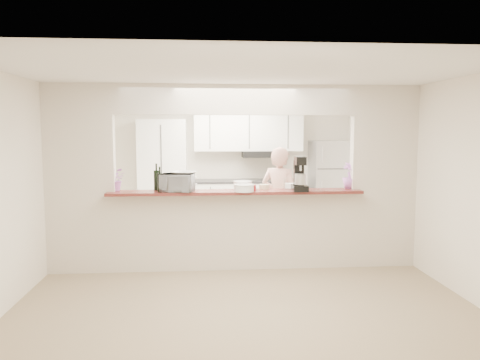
{
  "coord_description": "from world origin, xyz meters",
  "views": [
    {
      "loc": [
        -0.44,
        -6.27,
        1.89
      ],
      "look_at": [
        0.08,
        0.3,
        1.19
      ],
      "focal_mm": 35.0,
      "sensor_mm": 36.0,
      "label": 1
    }
  ],
  "objects": [
    {
      "name": "tile_overlay",
      "position": [
        0.0,
        1.55,
        0.01
      ],
      "size": [
        5.0,
        2.9,
        0.01
      ],
      "primitive_type": "cube",
      "color": "beige",
      "rests_on": "floor"
    },
    {
      "name": "kitchen_cabinets",
      "position": [
        -0.19,
        2.72,
        0.97
      ],
      "size": [
        3.15,
        0.62,
        2.25
      ],
      "color": "white",
      "rests_on": "floor"
    },
    {
      "name": "plate_stack_b",
      "position": [
        0.1,
        -0.17,
        1.14
      ],
      "size": [
        0.27,
        0.27,
        0.1
      ],
      "color": "white",
      "rests_on": "bar_counter"
    },
    {
      "name": "flower_left",
      "position": [
        -1.6,
        0.05,
        1.24
      ],
      "size": [
        0.31,
        0.28,
        0.31
      ],
      "primitive_type": "imported",
      "rotation": [
        0.0,
        0.0,
        -0.15
      ],
      "color": "#D470BE",
      "rests_on": "bar_counter"
    },
    {
      "name": "wine_bottle_a",
      "position": [
        -1.06,
        0.07,
        1.23
      ],
      "size": [
        0.07,
        0.07,
        0.36
      ],
      "color": "black",
      "rests_on": "bar_counter"
    },
    {
      "name": "wine_bottle_b",
      "position": [
        -1.0,
        -0.15,
        1.22
      ],
      "size": [
        0.07,
        0.07,
        0.34
      ],
      "color": "black",
      "rests_on": "bar_counter"
    },
    {
      "name": "floor",
      "position": [
        0.0,
        0.0,
        0.0
      ],
      "size": [
        6.0,
        6.0,
        0.0
      ],
      "primitive_type": "plane",
      "color": "gray",
      "rests_on": "ground"
    },
    {
      "name": "utensil_caddy",
      "position": [
        0.8,
        0.05,
        1.19
      ],
      "size": [
        0.29,
        0.23,
        0.23
      ],
      "color": "silver",
      "rests_on": "bar_counter"
    },
    {
      "name": "stand_mixer",
      "position": [
        0.85,
        -0.13,
        1.3
      ],
      "size": [
        0.22,
        0.33,
        0.46
      ],
      "color": "black",
      "rests_on": "bar_counter"
    },
    {
      "name": "serving_bowls",
      "position": [
        -0.7,
        0.05,
        1.21
      ],
      "size": [
        0.44,
        0.44,
        0.25
      ],
      "primitive_type": "imported",
      "rotation": [
        0.0,
        0.0,
        -0.36
      ],
      "color": "white",
      "rests_on": "bar_counter"
    },
    {
      "name": "plate_stack_a",
      "position": [
        0.1,
        0.03,
        1.15
      ],
      "size": [
        0.26,
        0.26,
        0.12
      ],
      "color": "white",
      "rests_on": "bar_counter"
    },
    {
      "name": "refrigerator",
      "position": [
        2.05,
        2.65,
        0.85
      ],
      "size": [
        0.75,
        0.7,
        1.7
      ],
      "primitive_type": "cube",
      "color": "#AFAFB4",
      "rests_on": "floor"
    },
    {
      "name": "person",
      "position": [
        0.74,
        0.8,
        0.82
      ],
      "size": [
        0.71,
        0.65,
        1.64
      ],
      "primitive_type": "imported",
      "rotation": [
        0.0,
        0.0,
        2.58
      ],
      "color": "#D69C8B",
      "rests_on": "floor"
    },
    {
      "name": "toaster_oven",
      "position": [
        -0.78,
        -0.1,
        1.21
      ],
      "size": [
        0.47,
        0.36,
        0.24
      ],
      "primitive_type": "imported",
      "rotation": [
        0.0,
        0.0,
        -0.18
      ],
      "color": "#AFAEB3",
      "rests_on": "bar_counter"
    },
    {
      "name": "bar_counter",
      "position": [
        0.0,
        -0.0,
        0.58
      ],
      "size": [
        3.4,
        0.38,
        1.09
      ],
      "color": "beige",
      "rests_on": "floor"
    },
    {
      "name": "partition",
      "position": [
        0.0,
        0.0,
        1.48
      ],
      "size": [
        5.0,
        0.15,
        2.5
      ],
      "color": "beige",
      "rests_on": "floor"
    },
    {
      "name": "flower_right",
      "position": [
        1.6,
        0.05,
        1.27
      ],
      "size": [
        0.24,
        0.24,
        0.37
      ],
      "primitive_type": "imported",
      "rotation": [
        0.0,
        0.0,
        -0.19
      ],
      "color": "#C469BD",
      "rests_on": "bar_counter"
    },
    {
      "name": "tan_bowl",
      "position": [
        0.4,
        0.08,
        1.12
      ],
      "size": [
        0.14,
        0.14,
        0.06
      ],
      "primitive_type": "cylinder",
      "color": "beige",
      "rests_on": "bar_counter"
    },
    {
      "name": "red_bowl",
      "position": [
        0.2,
        -0.03,
        1.13
      ],
      "size": [
        0.15,
        0.15,
        0.07
      ],
      "primitive_type": "cylinder",
      "color": "maroon",
      "rests_on": "bar_counter"
    }
  ]
}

